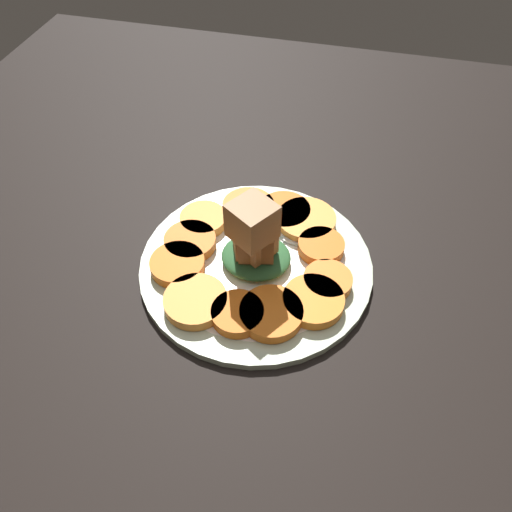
# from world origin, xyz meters

# --- Properties ---
(table_slab) EXTENTS (1.20, 1.20, 0.02)m
(table_slab) POSITION_xyz_m (0.00, 0.00, 0.01)
(table_slab) COLOR black
(table_slab) RESTS_ON ground
(plate) EXTENTS (0.28, 0.28, 0.01)m
(plate) POSITION_xyz_m (0.00, 0.00, 0.03)
(plate) COLOR beige
(plate) RESTS_ON table_slab
(carrot_slice_0) EXTENTS (0.06, 0.06, 0.01)m
(carrot_slice_0) POSITION_xyz_m (-0.00, 0.08, 0.04)
(carrot_slice_0) COLOR orange
(carrot_slice_0) RESTS_ON plate
(carrot_slice_1) EXTENTS (0.07, 0.07, 0.01)m
(carrot_slice_1) POSITION_xyz_m (-0.04, 0.07, 0.04)
(carrot_slice_1) COLOR orange
(carrot_slice_1) RESTS_ON plate
(carrot_slice_2) EXTENTS (0.07, 0.07, 0.01)m
(carrot_slice_2) POSITION_xyz_m (-0.08, 0.05, 0.04)
(carrot_slice_2) COLOR orange
(carrot_slice_2) RESTS_ON plate
(carrot_slice_3) EXTENTS (0.06, 0.06, 0.01)m
(carrot_slice_3) POSITION_xyz_m (-0.09, 0.01, 0.04)
(carrot_slice_3) COLOR orange
(carrot_slice_3) RESTS_ON plate
(carrot_slice_4) EXTENTS (0.06, 0.06, 0.01)m
(carrot_slice_4) POSITION_xyz_m (-0.07, -0.04, 0.04)
(carrot_slice_4) COLOR orange
(carrot_slice_4) RESTS_ON plate
(carrot_slice_5) EXTENTS (0.08, 0.08, 0.01)m
(carrot_slice_5) POSITION_xyz_m (-0.05, -0.08, 0.04)
(carrot_slice_5) COLOR #F9963A
(carrot_slice_5) RESTS_ON plate
(carrot_slice_6) EXTENTS (0.07, 0.07, 0.01)m
(carrot_slice_6) POSITION_xyz_m (-0.02, -0.09, 0.04)
(carrot_slice_6) COLOR #D56013
(carrot_slice_6) RESTS_ON plate
(carrot_slice_7) EXTENTS (0.07, 0.07, 0.01)m
(carrot_slice_7) POSITION_xyz_m (0.03, -0.08, 0.04)
(carrot_slice_7) COLOR orange
(carrot_slice_7) RESTS_ON plate
(carrot_slice_8) EXTENTS (0.06, 0.06, 0.01)m
(carrot_slice_8) POSITION_xyz_m (0.08, -0.05, 0.04)
(carrot_slice_8) COLOR orange
(carrot_slice_8) RESTS_ON plate
(carrot_slice_9) EXTENTS (0.06, 0.06, 0.01)m
(carrot_slice_9) POSITION_xyz_m (0.09, -0.01, 0.04)
(carrot_slice_9) COLOR orange
(carrot_slice_9) RESTS_ON plate
(carrot_slice_10) EXTENTS (0.07, 0.07, 0.01)m
(carrot_slice_10) POSITION_xyz_m (0.09, 0.03, 0.04)
(carrot_slice_10) COLOR orange
(carrot_slice_10) RESTS_ON plate
(carrot_slice_11) EXTENTS (0.07, 0.07, 0.01)m
(carrot_slice_11) POSITION_xyz_m (0.05, 0.08, 0.04)
(carrot_slice_11) COLOR #F9953A
(carrot_slice_11) RESTS_ON plate
(center_pile) EXTENTS (0.08, 0.08, 0.11)m
(center_pile) POSITION_xyz_m (0.00, 0.00, 0.07)
(center_pile) COLOR #2D6033
(center_pile) RESTS_ON plate
(fork) EXTENTS (0.17, 0.04, 0.00)m
(fork) POSITION_xyz_m (-0.00, -0.05, 0.03)
(fork) COLOR silver
(fork) RESTS_ON plate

